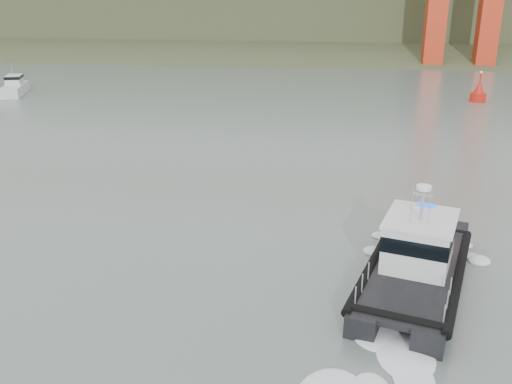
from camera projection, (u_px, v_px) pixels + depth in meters
The scene contains 5 objects.
ground at pixel (271, 307), 23.76m from camera, with size 400.00×400.00×0.00m, color #51615A.
headlands at pixel (325, 7), 138.11m from camera, with size 500.00×105.36×27.12m.
patrol_boat at pixel (416, 261), 25.06m from camera, with size 6.32×10.69×4.89m.
motorboat at pixel (15, 87), 68.70m from camera, with size 3.84×6.71×3.51m.
nav_buoy at pixel (478, 93), 64.41m from camera, with size 1.75×1.75×3.65m.
Camera 1 is at (1.99, -20.54, 12.74)m, focal length 40.00 mm.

